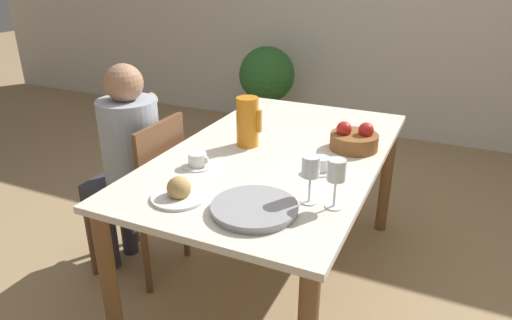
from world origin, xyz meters
The scene contains 14 objects.
ground_plane centered at (0.00, 0.00, 0.00)m, with size 20.00×20.00×0.00m, color tan.
wall_back centered at (0.00, 2.63, 1.30)m, with size 10.00×0.06×2.60m.
dining_table centered at (0.00, 0.00, 0.67)m, with size 0.98×1.68×0.77m.
chair_person_side centered at (-0.68, -0.19, 0.48)m, with size 0.42×0.42×0.90m.
person_seated centered at (-0.77, -0.20, 0.69)m, with size 0.39×0.41×1.17m.
red_pitcher centered at (-0.17, 0.01, 0.90)m, with size 0.14×0.11×0.25m.
wine_glass_water centered at (0.40, -0.43, 0.91)m, with size 0.07×0.07×0.20m.
wine_glass_juice centered at (0.31, -0.43, 0.91)m, with size 0.07×0.07×0.19m.
teacup_near_person centered at (-0.26, -0.32, 0.80)m, with size 0.14×0.14×0.07m.
teacup_across centered at (0.26, -0.14, 0.80)m, with size 0.14×0.14×0.07m.
serving_tray centered at (0.15, -0.59, 0.79)m, with size 0.33×0.33×0.03m.
bread_plate centered at (-0.16, -0.61, 0.80)m, with size 0.22×0.22×0.10m.
fruit_bowl centered at (0.33, 0.18, 0.82)m, with size 0.23×0.23×0.14m.
potted_plant centered at (-1.00, 2.18, 0.57)m, with size 0.55×0.55×0.88m.
Camera 1 is at (0.77, -1.92, 1.62)m, focal length 32.00 mm.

